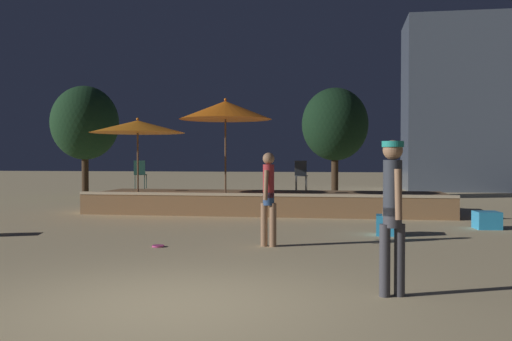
# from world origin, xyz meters

# --- Properties ---
(ground_plane) EXTENTS (120.00, 120.00, 0.00)m
(ground_plane) POSITION_xyz_m (0.00, 0.00, 0.00)
(ground_plane) COLOR #D1B784
(wooden_deck) EXTENTS (10.65, 3.18, 0.67)m
(wooden_deck) POSITION_xyz_m (-0.41, 11.12, 0.30)
(wooden_deck) COLOR olive
(wooden_deck) RESTS_ON ground
(patio_umbrella_0) EXTENTS (2.77, 2.77, 2.83)m
(patio_umbrella_0) POSITION_xyz_m (-4.07, 9.85, 2.56)
(patio_umbrella_0) COLOR brown
(patio_umbrella_0) RESTS_ON ground
(patio_umbrella_1) EXTENTS (2.62, 2.62, 3.34)m
(patio_umbrella_1) POSITION_xyz_m (-1.42, 9.71, 3.00)
(patio_umbrella_1) COLOR brown
(patio_umbrella_1) RESTS_ON ground
(cube_seat_0) EXTENTS (0.56, 0.56, 0.43)m
(cube_seat_0) POSITION_xyz_m (2.87, 6.39, 0.22)
(cube_seat_0) COLOR #2D9EDB
(cube_seat_0) RESTS_ON ground
(cube_seat_1) EXTENTS (0.60, 0.60, 0.41)m
(cube_seat_1) POSITION_xyz_m (5.20, 7.84, 0.20)
(cube_seat_1) COLOR #2D9EDB
(cube_seat_1) RESTS_ON ground
(person_0) EXTENTS (0.31, 0.51, 1.87)m
(person_0) POSITION_xyz_m (2.51, 0.87, 1.08)
(person_0) COLOR #3F3F47
(person_0) RESTS_ON ground
(person_1) EXTENTS (0.30, 0.54, 1.75)m
(person_1) POSITION_xyz_m (0.53, 4.45, 0.96)
(person_1) COLOR #997051
(person_1) RESTS_ON ground
(bistro_chair_0) EXTENTS (0.40, 0.41, 0.90)m
(bistro_chair_0) POSITION_xyz_m (-4.53, 11.27, 1.21)
(bistro_chair_0) COLOR #1E4C47
(bistro_chair_0) RESTS_ON wooden_deck
(bistro_chair_1) EXTENTS (0.41, 0.41, 0.90)m
(bistro_chair_1) POSITION_xyz_m (0.61, 11.10, 1.21)
(bistro_chair_1) COLOR #2D3338
(bistro_chair_1) RESTS_ON wooden_deck
(frisbee_disc) EXTENTS (0.22, 0.22, 0.03)m
(frisbee_disc) POSITION_xyz_m (-1.48, 4.05, 0.02)
(frisbee_disc) COLOR #E54C99
(frisbee_disc) RESTS_ON ground
(background_tree_0) EXTENTS (2.67, 2.67, 4.48)m
(background_tree_0) POSITION_xyz_m (1.50, 17.19, 3.00)
(background_tree_0) COLOR #3D2B1C
(background_tree_0) RESTS_ON ground
(background_tree_1) EXTENTS (2.78, 2.78, 4.64)m
(background_tree_1) POSITION_xyz_m (-8.79, 16.23, 3.10)
(background_tree_1) COLOR #3D2B1C
(background_tree_1) RESTS_ON ground
(distant_building) EXTENTS (5.69, 4.01, 8.62)m
(distant_building) POSITION_xyz_m (7.75, 24.17, 4.31)
(distant_building) COLOR #4C5666
(distant_building) RESTS_ON ground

